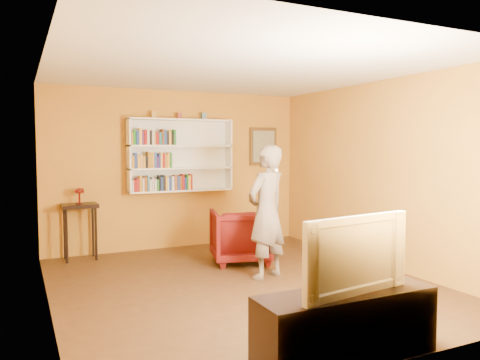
% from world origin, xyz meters
% --- Properties ---
extents(room_shell, '(5.30, 5.80, 2.88)m').
position_xyz_m(room_shell, '(0.00, 0.00, 1.02)').
color(room_shell, '#3F2814').
rests_on(room_shell, ground).
extents(bookshelf, '(1.80, 0.29, 1.23)m').
position_xyz_m(bookshelf, '(0.00, 2.41, 1.59)').
color(bookshelf, white).
rests_on(bookshelf, room_shell).
extents(books_row_lower, '(1.02, 0.19, 0.27)m').
position_xyz_m(books_row_lower, '(-0.34, 2.30, 1.13)').
color(books_row_lower, silver).
rests_on(books_row_lower, bookshelf).
extents(books_row_middle, '(0.69, 0.19, 0.27)m').
position_xyz_m(books_row_middle, '(-0.51, 2.30, 1.51)').
color(books_row_middle, '#AB7822').
rests_on(books_row_middle, bookshelf).
extents(books_row_upper, '(0.74, 0.19, 0.27)m').
position_xyz_m(books_row_upper, '(-0.49, 2.30, 1.89)').
color(books_row_upper, '#AB7822').
rests_on(books_row_upper, bookshelf).
extents(ornament_left, '(0.08, 0.08, 0.11)m').
position_xyz_m(ornament_left, '(-0.46, 2.35, 2.27)').
color(ornament_left, '#B18432').
rests_on(ornament_left, bookshelf).
extents(ornament_centre, '(0.07, 0.07, 0.10)m').
position_xyz_m(ornament_centre, '(-0.02, 2.35, 2.26)').
color(ornament_centre, brown).
rests_on(ornament_centre, bookshelf).
extents(ornament_right, '(0.08, 0.08, 0.11)m').
position_xyz_m(ornament_right, '(0.42, 2.35, 2.27)').
color(ornament_right, slate).
rests_on(ornament_right, bookshelf).
extents(framed_painting, '(0.55, 0.05, 0.70)m').
position_xyz_m(framed_painting, '(1.65, 2.46, 1.75)').
color(framed_painting, '#4E3516').
rests_on(framed_painting, room_shell).
extents(console_table, '(0.53, 0.40, 0.87)m').
position_xyz_m(console_table, '(-1.67, 2.25, 0.72)').
color(console_table, black).
rests_on(console_table, ground).
extents(ruby_lustre, '(0.15, 0.15, 0.25)m').
position_xyz_m(ruby_lustre, '(-1.67, 2.25, 1.04)').
color(ruby_lustre, maroon).
rests_on(ruby_lustre, console_table).
extents(armchair, '(1.06, 1.08, 0.80)m').
position_xyz_m(armchair, '(0.50, 1.03, 0.40)').
color(armchair, '#480507').
rests_on(armchair, ground).
extents(person, '(0.75, 0.63, 1.76)m').
position_xyz_m(person, '(0.43, 0.11, 0.88)').
color(person, '#6B5C4E').
rests_on(person, ground).
extents(game_remote, '(0.04, 0.15, 0.04)m').
position_xyz_m(game_remote, '(0.32, -0.27, 1.46)').
color(game_remote, white).
rests_on(game_remote, person).
extents(tv_cabinet, '(1.56, 0.47, 0.56)m').
position_xyz_m(tv_cabinet, '(-0.12, -2.25, 0.28)').
color(tv_cabinet, black).
rests_on(tv_cabinet, ground).
extents(television, '(1.12, 0.30, 0.64)m').
position_xyz_m(television, '(-0.12, -2.25, 0.88)').
color(television, black).
rests_on(television, tv_cabinet).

